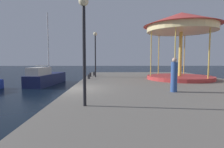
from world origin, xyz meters
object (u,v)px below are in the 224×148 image
person_far_corner (174,76)px  bollard_north (89,77)px  bollard_center (94,74)px  carousel (181,29)px  sailboat_navy (46,78)px  bollard_south (90,75)px  lamp_post_mid_promenade (84,31)px  lamp_post_far_end (95,46)px

person_far_corner → bollard_north: bearing=129.0°
bollard_center → carousel: bearing=-25.9°
sailboat_navy → bollard_center: size_ratio=18.04×
sailboat_navy → bollard_south: size_ratio=18.04×
carousel → bollard_center: carousel is taller
bollard_center → bollard_north: 3.30m
lamp_post_mid_promenade → bollard_south: bearing=95.0°
lamp_post_mid_promenade → lamp_post_far_end: (-0.42, 10.79, 0.21)m
lamp_post_far_end → lamp_post_mid_promenade: bearing=-87.8°
sailboat_navy → carousel: sailboat_navy is taller
sailboat_navy → lamp_post_far_end: (4.99, -0.45, 3.05)m
carousel → bollard_north: carousel is taller
sailboat_navy → person_far_corner: size_ratio=3.96×
bollard_center → bollard_north: bearing=-93.2°
lamp_post_mid_promenade → bollard_north: lamp_post_mid_promenade is taller
bollard_center → lamp_post_far_end: bearing=-80.3°
sailboat_navy → bollard_south: bearing=1.5°
bollard_center → person_far_corner: 11.03m
bollard_south → bollard_north: size_ratio=1.00×
lamp_post_far_end → bollard_south: (-0.57, 0.56, -2.76)m
lamp_post_far_end → bollard_north: bearing=-108.0°
carousel → bollard_north: 8.93m
lamp_post_mid_promenade → bollard_center: 12.85m
bollard_south → person_far_corner: bearing=-58.0°
bollard_center → bollard_south: (-0.27, -1.23, 0.00)m
sailboat_navy → person_far_corner: sailboat_navy is taller
lamp_post_far_end → bollard_north: size_ratio=10.84×
bollard_south → bollard_center: bearing=77.7°
sailboat_navy → carousel: (12.44, -2.43, 4.36)m
bollard_center → sailboat_navy: bearing=-164.0°
carousel → person_far_corner: bearing=-114.1°
lamp_post_mid_promenade → person_far_corner: 5.51m
carousel → lamp_post_mid_promenade: 11.37m
bollard_north → bollard_center: bearing=86.8°
lamp_post_far_end → bollard_south: 2.87m
carousel → person_far_corner: size_ratio=3.49×
bollard_center → bollard_north: (-0.19, -3.29, 0.00)m
sailboat_navy → lamp_post_far_end: size_ratio=1.66×
bollard_south → bollard_north: same height
carousel → bollard_north: (-7.94, 0.48, -4.07)m
lamp_post_far_end → bollard_north: 3.18m
sailboat_navy → person_far_corner: bearing=-40.9°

